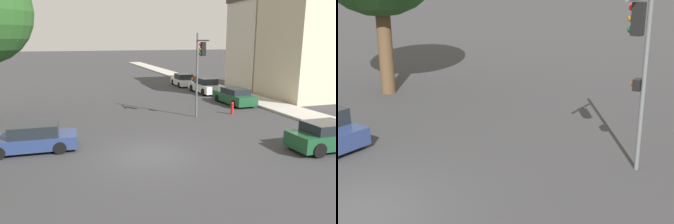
# 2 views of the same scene
# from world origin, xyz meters

# --- Properties ---
(ground_plane) EXTENTS (300.00, 300.00, 0.00)m
(ground_plane) POSITION_xyz_m (0.00, 0.00, 0.00)
(ground_plane) COLOR #333335
(traffic_signal) EXTENTS (0.55, 2.13, 5.84)m
(traffic_signal) POSITION_xyz_m (5.08, 6.19, 3.79)
(traffic_signal) COLOR #515456
(traffic_signal) RESTS_ON ground_plane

